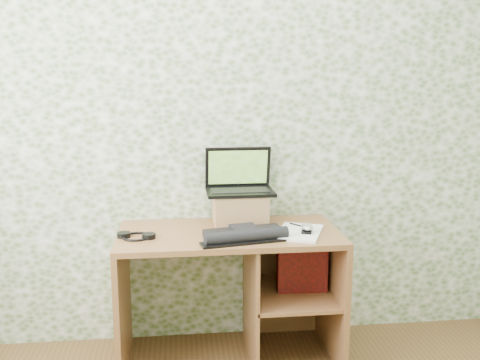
{
  "coord_description": "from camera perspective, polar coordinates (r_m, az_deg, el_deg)",
  "views": [
    {
      "loc": [
        -0.26,
        -1.34,
        1.59
      ],
      "look_at": [
        0.05,
        1.39,
        1.04
      ],
      "focal_mm": 40.0,
      "sensor_mm": 36.0,
      "label": 1
    }
  ],
  "objects": [
    {
      "name": "wall_back",
      "position": [
        3.12,
        -1.74,
        5.87
      ],
      "size": [
        3.5,
        0.0,
        3.5
      ],
      "primitive_type": "plane",
      "rotation": [
        1.57,
        0.0,
        0.0
      ],
      "color": "white",
      "rests_on": "ground"
    },
    {
      "name": "desk",
      "position": [
        3.04,
        0.29,
        -10.17
      ],
      "size": [
        1.2,
        0.6,
        0.75
      ],
      "color": "brown",
      "rests_on": "floor"
    },
    {
      "name": "riser",
      "position": [
        3.04,
        -0.01,
        -3.08
      ],
      "size": [
        0.3,
        0.25,
        0.18
      ],
      "primitive_type": "cube",
      "rotation": [
        0.0,
        0.0,
        0.02
      ],
      "color": "#A7724A",
      "rests_on": "desk"
    },
    {
      "name": "laptop",
      "position": [
        3.05,
        -0.1,
        -0.17
      ],
      "size": [
        0.38,
        0.27,
        0.25
      ],
      "rotation": [
        0.0,
        0.0,
        0.02
      ],
      "color": "black",
      "rests_on": "riser"
    },
    {
      "name": "keyboard",
      "position": [
        2.79,
        0.56,
        -5.82
      ],
      "size": [
        0.48,
        0.32,
        0.07
      ],
      "rotation": [
        0.0,
        0.0,
        0.19
      ],
      "color": "black",
      "rests_on": "desk"
    },
    {
      "name": "headphones",
      "position": [
        2.86,
        -11.0,
        -5.89
      ],
      "size": [
        0.2,
        0.18,
        0.03
      ],
      "rotation": [
        0.0,
        0.0,
        -0.27
      ],
      "color": "black",
      "rests_on": "desk"
    },
    {
      "name": "notepad",
      "position": [
        2.9,
        6.33,
        -5.56
      ],
      "size": [
        0.32,
        0.37,
        0.01
      ],
      "primitive_type": "cube",
      "rotation": [
        0.0,
        0.0,
        -0.39
      ],
      "color": "white",
      "rests_on": "desk"
    },
    {
      "name": "mouse",
      "position": [
        2.88,
        7.14,
        -5.18
      ],
      "size": [
        0.09,
        0.12,
        0.03
      ],
      "primitive_type": "ellipsoid",
      "rotation": [
        0.0,
        0.0,
        -0.3
      ],
      "color": "#BABABC",
      "rests_on": "notepad"
    },
    {
      "name": "pen",
      "position": [
        2.98,
        6.37,
        -4.85
      ],
      "size": [
        0.09,
        0.11,
        0.01
      ],
      "primitive_type": "cylinder",
      "rotation": [
        1.57,
        0.0,
        0.68
      ],
      "color": "black",
      "rests_on": "notepad"
    },
    {
      "name": "red_box",
      "position": [
        3.04,
        6.63,
        -8.74
      ],
      "size": [
        0.28,
        0.1,
        0.33
      ],
      "primitive_type": "cube",
      "rotation": [
        0.0,
        0.0,
        -0.04
      ],
      "color": "maroon",
      "rests_on": "desk"
    }
  ]
}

